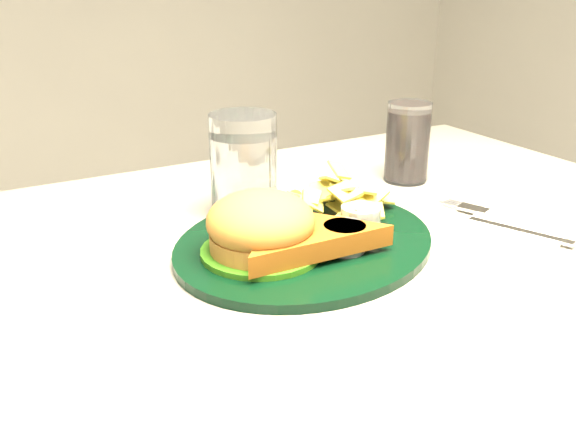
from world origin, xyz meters
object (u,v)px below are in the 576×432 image
water_glass (244,166)px  fork_napkin (513,228)px  dinner_plate (306,217)px  cola_glass (407,142)px

water_glass → fork_napkin: size_ratio=0.81×
dinner_plate → water_glass: 0.13m
dinner_plate → fork_napkin: bearing=-44.4°
dinner_plate → cola_glass: bearing=3.7°
dinner_plate → fork_napkin: dinner_plate is taller
water_glass → fork_napkin: (0.26, -0.21, -0.06)m
fork_napkin → water_glass: bearing=118.7°
dinner_plate → cola_glass: size_ratio=2.79×
dinner_plate → fork_napkin: size_ratio=2.00×
dinner_plate → cola_glass: (0.26, 0.14, 0.02)m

